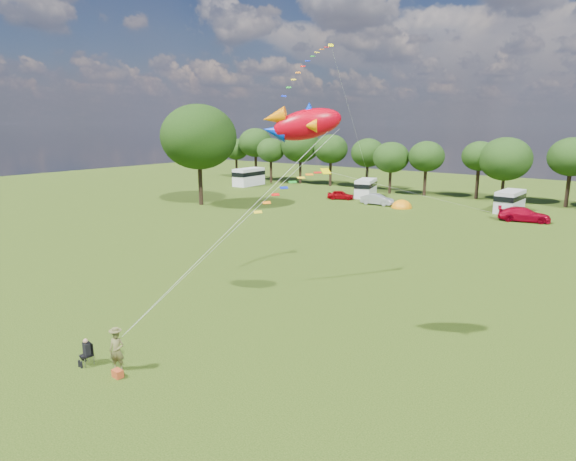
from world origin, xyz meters
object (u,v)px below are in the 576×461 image
Objects in this scene: campervan_b at (366,187)px; big_tree at (199,137)px; tent_orange at (402,208)px; campervan_a at (249,176)px; car_a at (341,195)px; camp_chair at (87,349)px; fish_kite at (301,124)px; car_b at (377,199)px; kite_flyer at (117,351)px; campervan_c at (510,201)px; car_c at (524,214)px.

big_tree is at bearing 128.61° from campervan_b.
campervan_b reaches higher than tent_orange.
campervan_a reaches higher than tent_orange.
big_tree reaches higher than car_a.
fish_kite reaches higher than camp_chair.
car_b is at bearing 37.03° from big_tree.
car_a is 51.76m from kite_flyer.
big_tree reaches higher than car_b.
car_a is (12.60, 15.48, -8.37)m from big_tree.
fish_kite is at bearing -138.93° from campervan_a.
campervan_b is 1.05× the size of campervan_c.
car_a is 22.36m from campervan_c.
campervan_b reaches higher than car_c.
big_tree is 2.28× the size of campervan_b.
campervan_c is 4.39× the size of camp_chair.
campervan_b reaches higher than kite_flyer.
campervan_b is 4.59× the size of camp_chair.
camp_chair is 0.34× the size of fish_kite.
big_tree is 21.64m from car_a.
campervan_c is at bearing 23.88° from tent_orange.
campervan_b is 3.13× the size of kite_flyer.
car_c is 0.91× the size of campervan_b.
big_tree is 2.39× the size of campervan_c.
car_b is 48.82m from kite_flyer.
car_a is at bearing 116.39° from camp_chair.
fish_kite is (20.97, -45.82, 9.30)m from campervan_b.
campervan_b is 51.24m from fish_kite.
campervan_b is (23.09, 0.32, -0.21)m from campervan_a.
kite_flyer is at bearing -154.56° from fish_kite.
campervan_c is (34.60, 19.39, -7.58)m from big_tree.
campervan_c is 1.90× the size of tent_orange.
car_b is 48.98m from camp_chair.
kite_flyer is (17.84, -48.59, 0.28)m from car_a.
car_c is at bearing -114.79° from car_a.
fish_kite is at bearing 57.64° from camp_chair.
car_b is (6.43, -1.12, 0.08)m from car_a.
car_c is 6.04m from campervan_c.
campervan_a reaches higher than kite_flyer.
campervan_b is (1.76, 4.29, 0.78)m from car_a.
campervan_c is at bearing -75.77° from car_b.
campervan_c is at bearing 56.22° from kite_flyer.
big_tree reaches higher than campervan_b.
car_a is 1.33× the size of tent_orange.
tent_orange is (3.66, -0.23, -0.70)m from car_b.
car_c is at bearing 87.96° from camp_chair.
campervan_c is 52.67m from kite_flyer.
campervan_a is 3.40× the size of kite_flyer.
kite_flyer reaches higher than car_c.
campervan_c is 2.99× the size of kite_flyer.
fish_kite is (-2.04, -40.11, 9.93)m from car_c.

